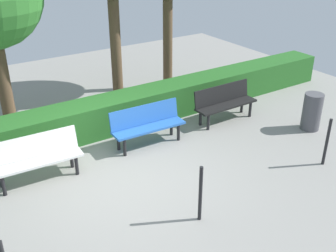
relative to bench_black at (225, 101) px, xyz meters
name	(u,v)px	position (x,y,z in m)	size (l,w,h in m)	color
ground_plane	(123,175)	(3.24, 0.87, -0.48)	(16.48, 16.48, 0.00)	gray
bench_black	(225,101)	(0.00, 0.00, 0.00)	(1.64, 0.46, 0.86)	black
bench_blue	(147,123)	(2.19, 0.02, 0.00)	(1.64, 0.52, 0.86)	blue
bench_white	(36,156)	(4.61, 0.09, 0.00)	(1.66, 0.55, 0.86)	white
hedge_row	(124,111)	(2.19, -1.04, -0.10)	(12.48, 0.79, 0.77)	#266023
railing_post_near	(327,142)	(-0.31, 2.70, 0.02)	(0.06, 0.06, 1.00)	black
railing_post_mid	(200,194)	(2.80, 2.70, 0.02)	(0.06, 0.06, 1.00)	black
trash_bin	(312,112)	(-1.36, 1.50, -0.05)	(0.43, 0.43, 0.87)	#4C4C51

